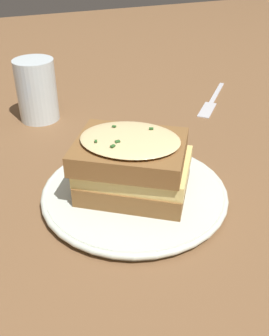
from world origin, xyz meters
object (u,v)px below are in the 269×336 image
(sandwich, at_px, (133,164))
(fork, at_px, (211,103))
(dinner_plate, at_px, (134,193))
(water_glass, at_px, (37,90))

(sandwich, height_order, fork, sandwich)
(dinner_plate, relative_size, sandwich, 1.38)
(dinner_plate, height_order, sandwich, sandwich)
(dinner_plate, bearing_deg, water_glass, 13.19)
(water_glass, bearing_deg, fork, -100.27)
(dinner_plate, relative_size, fork, 1.62)
(dinner_plate, xyz_separation_m, fork, (0.23, -0.25, -0.01))
(sandwich, bearing_deg, fork, -48.46)
(sandwich, bearing_deg, dinner_plate, -85.32)
(water_glass, bearing_deg, dinner_plate, -166.81)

